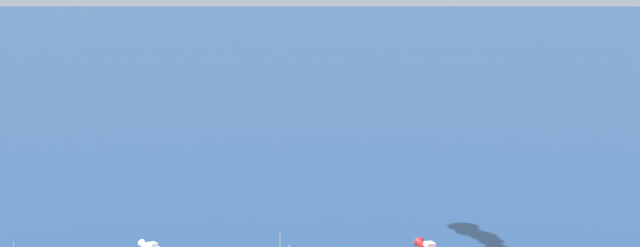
{
  "coord_description": "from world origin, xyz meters",
  "views": [
    {
      "loc": [
        17.07,
        127.12,
        47.42
      ],
      "look_at": [
        0.0,
        0.0,
        27.74
      ],
      "focal_mm": 62.44,
      "sensor_mm": 36.0,
      "label": 1
    }
  ],
  "objects": [
    {
      "name": "motorboat_outer_ring_b",
      "position": [
        -23.2,
        -43.49,
        0.54
      ],
      "size": [
        2.79,
        7.07,
        2.0
      ],
      "color": "#B21E1E",
      "rests_on": "ground_plane"
    },
    {
      "name": "motorboat_near_centre",
      "position": [
        21.21,
        -49.86,
        0.45
      ],
      "size": [
        4.04,
        5.73,
        1.66
      ],
      "color": "white",
      "rests_on": "ground_plane"
    }
  ]
}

